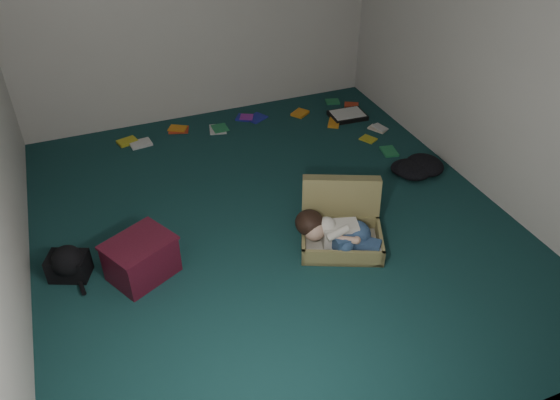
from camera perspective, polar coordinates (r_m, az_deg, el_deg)
floor at (r=4.78m, az=-0.67°, el=-2.41°), size 4.50×4.50×0.00m
wall_back at (r=6.13m, az=-8.86°, el=19.84°), size 4.50×0.00×4.50m
wall_front at (r=2.48m, az=18.52°, el=-8.87°), size 4.50×0.00×4.50m
wall_right at (r=5.11m, az=21.36°, el=14.57°), size 0.00×4.50×4.50m
suitcase at (r=4.57m, az=6.40°, el=-2.49°), size 0.85×0.85×0.48m
person at (r=4.41m, az=5.97°, el=-3.39°), size 0.63×0.54×0.30m
maroon_bin at (r=4.31m, az=-14.31°, el=-5.94°), size 0.61×0.57×0.34m
backpack at (r=4.51m, az=-21.22°, el=-6.37°), size 0.45×0.41×0.22m
clothing_pile at (r=5.61m, az=14.72°, el=3.64°), size 0.50×0.44×0.14m
paper_tray at (r=6.49m, az=7.07°, el=8.78°), size 0.42×0.32×0.06m
book_scatter at (r=6.27m, az=0.49°, el=7.83°), size 2.87×1.51×0.02m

